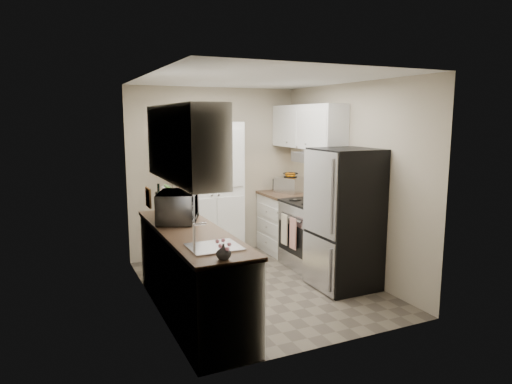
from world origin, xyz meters
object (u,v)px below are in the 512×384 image
(electric_range, at_px, (312,233))
(wine_bottle, at_px, (159,200))
(toaster_oven, at_px, (291,185))
(microwave, at_px, (178,207))
(refrigerator, at_px, (345,219))
(pantry_cabinet, at_px, (209,192))

(electric_range, bearing_deg, wine_bottle, 177.35)
(toaster_oven, bearing_deg, microwave, -172.65)
(electric_range, height_order, microwave, microwave)
(refrigerator, bearing_deg, toaster_oven, 84.72)
(refrigerator, distance_m, wine_bottle, 2.25)
(refrigerator, distance_m, toaster_oven, 1.64)
(electric_range, bearing_deg, refrigerator, -92.48)
(toaster_oven, bearing_deg, pantry_cabinet, 152.79)
(refrigerator, relative_size, microwave, 2.84)
(pantry_cabinet, xyz_separation_m, refrigerator, (1.14, -1.73, -0.15))
(microwave, bearing_deg, electric_range, -56.12)
(wine_bottle, xyz_separation_m, toaster_oven, (2.20, 0.73, -0.05))
(microwave, distance_m, toaster_oven, 2.41)
(electric_range, distance_m, toaster_oven, 1.00)
(electric_range, height_order, refrigerator, refrigerator)
(microwave, bearing_deg, refrigerator, -79.21)
(microwave, xyz_separation_m, wine_bottle, (-0.10, 0.48, 0.00))
(microwave, xyz_separation_m, toaster_oven, (2.09, 1.21, -0.05))
(electric_range, relative_size, toaster_oven, 2.74)
(microwave, bearing_deg, wine_bottle, 35.11)
(electric_range, relative_size, microwave, 1.89)
(pantry_cabinet, height_order, wine_bottle, pantry_cabinet)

